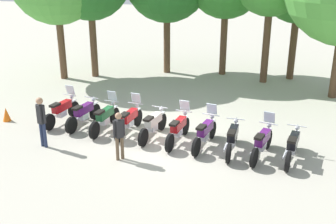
# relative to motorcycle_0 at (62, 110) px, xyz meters

# --- Properties ---
(ground_plane) EXTENTS (80.00, 80.00, 0.00)m
(ground_plane) POSITION_rel_motorcycle_0_xyz_m (4.29, -0.77, -0.52)
(ground_plane) COLOR #ADA899
(motorcycle_0) EXTENTS (0.73, 2.17, 1.37)m
(motorcycle_0) POSITION_rel_motorcycle_0_xyz_m (0.00, 0.00, 0.00)
(motorcycle_0) COLOR black
(motorcycle_0) RESTS_ON ground_plane
(motorcycle_1) EXTENTS (0.75, 2.17, 0.99)m
(motorcycle_1) POSITION_rel_motorcycle_0_xyz_m (0.95, -0.12, -0.01)
(motorcycle_1) COLOR black
(motorcycle_1) RESTS_ON ground_plane
(motorcycle_2) EXTENTS (0.67, 2.18, 1.37)m
(motorcycle_2) POSITION_rel_motorcycle_0_xyz_m (1.91, -0.35, 0.00)
(motorcycle_2) COLOR black
(motorcycle_2) RESTS_ON ground_plane
(motorcycle_3) EXTENTS (0.67, 2.18, 1.37)m
(motorcycle_3) POSITION_rel_motorcycle_0_xyz_m (2.86, -0.38, 0.00)
(motorcycle_3) COLOR black
(motorcycle_3) RESTS_ON ground_plane
(motorcycle_4) EXTENTS (0.74, 2.17, 0.99)m
(motorcycle_4) POSITION_rel_motorcycle_0_xyz_m (3.82, -0.58, -0.01)
(motorcycle_4) COLOR black
(motorcycle_4) RESTS_ON ground_plane
(motorcycle_5) EXTENTS (0.70, 2.18, 1.37)m
(motorcycle_5) POSITION_rel_motorcycle_0_xyz_m (4.77, -0.78, 0.00)
(motorcycle_5) COLOR black
(motorcycle_5) RESTS_ON ground_plane
(motorcycle_6) EXTENTS (0.76, 2.16, 1.37)m
(motorcycle_6) POSITION_rel_motorcycle_0_xyz_m (5.73, -0.91, 0.00)
(motorcycle_6) COLOR black
(motorcycle_6) RESTS_ON ground_plane
(motorcycle_7) EXTENTS (0.62, 2.19, 0.99)m
(motorcycle_7) POSITION_rel_motorcycle_0_xyz_m (6.67, -1.15, -0.01)
(motorcycle_7) COLOR black
(motorcycle_7) RESTS_ON ground_plane
(motorcycle_8) EXTENTS (0.83, 2.13, 1.37)m
(motorcycle_8) POSITION_rel_motorcycle_0_xyz_m (7.64, -1.27, 0.00)
(motorcycle_8) COLOR black
(motorcycle_8) RESTS_ON ground_plane
(motorcycle_9) EXTENTS (0.75, 2.16, 0.99)m
(motorcycle_9) POSITION_rel_motorcycle_0_xyz_m (8.59, -1.31, -0.01)
(motorcycle_9) COLOR black
(motorcycle_9) RESTS_ON ground_plane
(person_0) EXTENTS (0.35, 0.33, 1.61)m
(person_0) POSITION_rel_motorcycle_0_xyz_m (3.21, -2.48, 0.41)
(person_0) COLOR brown
(person_0) RESTS_ON ground_plane
(person_1) EXTENTS (0.40, 0.30, 1.78)m
(person_1) POSITION_rel_motorcycle_0_xyz_m (0.36, -2.15, 0.53)
(person_1) COLOR #232D4C
(person_1) RESTS_ON ground_plane
(traffic_cone) EXTENTS (0.32, 0.32, 0.55)m
(traffic_cone) POSITION_rel_motorcycle_0_xyz_m (-2.24, -0.33, -0.24)
(traffic_cone) COLOR orange
(traffic_cone) RESTS_ON ground_plane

